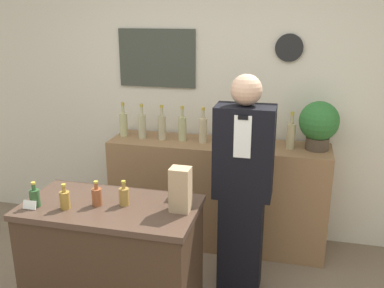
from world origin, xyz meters
TOP-DOWN VIEW (x-y plane):
  - back_wall at (-0.00, 2.00)m, footprint 5.20×0.09m
  - back_shelf at (0.10, 1.70)m, footprint 1.96×0.47m
  - display_counter at (-0.37, 0.44)m, footprint 1.14×0.60m
  - shopkeeper at (0.41, 1.06)m, footprint 0.43×0.27m
  - potted_plant at (0.95, 1.73)m, footprint 0.33×0.33m
  - paper_bag at (0.09, 0.47)m, footprint 0.13×0.11m
  - price_card_left at (-0.84, 0.26)m, footprint 0.09×0.02m
  - counter_bottle_0 at (-0.82, 0.31)m, footprint 0.06×0.06m
  - counter_bottle_1 at (-0.62, 0.32)m, footprint 0.06×0.06m
  - counter_bottle_2 at (-0.45, 0.42)m, footprint 0.06×0.06m
  - counter_bottle_3 at (-0.28, 0.46)m, footprint 0.06×0.06m
  - shelf_bottle_0 at (-0.80, 1.71)m, footprint 0.07×0.07m
  - shelf_bottle_1 at (-0.61, 1.69)m, footprint 0.07×0.07m
  - shelf_bottle_2 at (-0.42, 1.70)m, footprint 0.07×0.07m
  - shelf_bottle_3 at (-0.23, 1.70)m, footprint 0.07×0.07m
  - shelf_bottle_4 at (-0.04, 1.70)m, footprint 0.07×0.07m
  - shelf_bottle_5 at (0.15, 1.71)m, footprint 0.07×0.07m
  - shelf_bottle_6 at (0.35, 1.71)m, footprint 0.07×0.07m
  - shelf_bottle_7 at (0.54, 1.68)m, footprint 0.07×0.07m
  - shelf_bottle_8 at (0.73, 1.70)m, footprint 0.07×0.07m

SIDE VIEW (x-z plane):
  - display_counter at x=-0.37m, z-range 0.00..0.90m
  - back_shelf at x=0.10m, z-range 0.00..0.98m
  - shopkeeper at x=0.41m, z-range 0.00..1.69m
  - price_card_left at x=-0.84m, z-range 0.90..0.96m
  - counter_bottle_0 at x=-0.82m, z-range 0.88..1.05m
  - counter_bottle_1 at x=-0.62m, z-range 0.88..1.05m
  - counter_bottle_2 at x=-0.45m, z-range 0.88..1.05m
  - counter_bottle_3 at x=-0.28m, z-range 0.88..1.05m
  - paper_bag at x=0.09m, z-range 0.90..1.19m
  - shelf_bottle_0 at x=-0.80m, z-range 0.94..1.26m
  - shelf_bottle_1 at x=-0.61m, z-range 0.94..1.26m
  - shelf_bottle_2 at x=-0.42m, z-range 0.94..1.26m
  - shelf_bottle_3 at x=-0.23m, z-range 0.94..1.26m
  - shelf_bottle_4 at x=-0.04m, z-range 0.94..1.26m
  - shelf_bottle_5 at x=0.15m, z-range 0.94..1.26m
  - shelf_bottle_6 at x=0.35m, z-range 0.94..1.26m
  - shelf_bottle_7 at x=0.54m, z-range 0.94..1.26m
  - shelf_bottle_8 at x=0.73m, z-range 0.94..1.26m
  - potted_plant at x=0.95m, z-range 1.00..1.41m
  - back_wall at x=0.00m, z-range 0.00..2.70m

